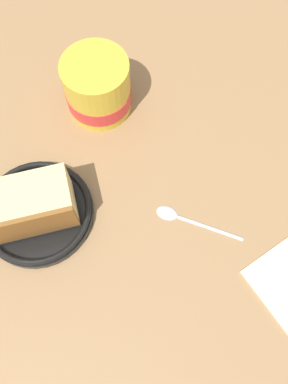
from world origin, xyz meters
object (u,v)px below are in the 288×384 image
(cake_slice, at_px, (28,206))
(teaspoon, at_px, (179,218))
(small_plate, at_px, (35,213))
(tea_mug, at_px, (95,88))

(cake_slice, xyz_separation_m, teaspoon, (0.19, -0.05, -0.04))
(small_plate, relative_size, teaspoon, 1.38)
(small_plate, distance_m, tea_mug, 0.20)
(cake_slice, height_order, teaspoon, cake_slice)
(tea_mug, bearing_deg, teaspoon, -70.82)
(cake_slice, relative_size, tea_mug, 0.90)
(cake_slice, xyz_separation_m, tea_mug, (0.12, 0.16, -0.00))
(small_plate, height_order, cake_slice, cake_slice)
(tea_mug, height_order, teaspoon, tea_mug)
(cake_slice, height_order, tea_mug, tea_mug)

